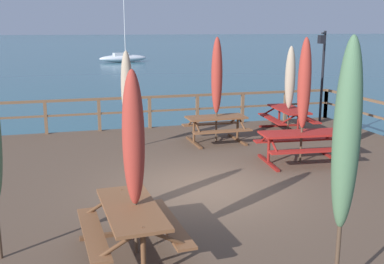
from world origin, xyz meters
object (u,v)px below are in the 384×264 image
Objects in this scene: picnic_table_back_right at (132,220)px; patio_umbrella_short_mid at (127,87)px; sailboat_distant at (123,58)px; picnic_table_front_left at (288,115)px; patio_umbrella_short_back at (133,140)px; picnic_table_mid_right at (216,124)px; patio_umbrella_tall_back_right at (347,137)px; patio_umbrella_short_front at (290,78)px; lamp_post_hooked at (322,63)px; picnic_table_front_right at (303,140)px; patio_umbrella_tall_front at (304,84)px; patio_umbrella_tall_back_left at (217,76)px.

patio_umbrella_short_mid is at bearing 82.48° from picnic_table_back_right.
picnic_table_back_right is at bearing -97.21° from sailboat_distant.
patio_umbrella_short_back is at bearing -131.11° from picnic_table_front_left.
picnic_table_mid_right is at bearing 1.35° from patio_umbrella_short_mid.
patio_umbrella_tall_back_right is at bearing -36.51° from picnic_table_back_right.
patio_umbrella_short_front is 0.86× the size of lamp_post_hooked.
lamp_post_hooked is at bearing 54.90° from picnic_table_front_right.
patio_umbrella_tall_back_right is (2.31, -1.71, 1.49)m from picnic_table_back_right.
picnic_table_front_left is at bearing 66.39° from patio_umbrella_tall_back_right.
picnic_table_front_left is at bearing 48.89° from patio_umbrella_short_back.
sailboat_distant is at bearing 82.79° from picnic_table_back_right.
picnic_table_mid_right is (3.42, 6.30, -0.00)m from picnic_table_back_right.
sailboat_distant is at bearing 85.47° from patio_umbrella_tall_back_right.
patio_umbrella_tall_front is at bearing -125.54° from lamp_post_hooked.
lamp_post_hooked is (5.56, 9.75, 0.06)m from patio_umbrella_tall_back_right.
patio_umbrella_tall_back_right is 53.61m from sailboat_distant.
patio_umbrella_short_front is at bearing -90.59° from sailboat_distant.
picnic_table_back_right is 0.60× the size of patio_umbrella_tall_back_right.
sailboat_distant is (6.47, 51.62, -2.06)m from patio_umbrella_short_back.
lamp_post_hooked is at bearing 60.32° from patio_umbrella_tall_back_right.
patio_umbrella_short_front is at bearing -148.20° from lamp_post_hooked.
picnic_table_front_right is 1.09× the size of picnic_table_front_left.
picnic_table_back_right is 0.71× the size of patio_umbrella_short_mid.
patio_umbrella_short_mid is at bearing 147.68° from patio_umbrella_tall_front.
patio_umbrella_tall_back_left is (0.02, 0.03, 1.39)m from picnic_table_mid_right.
patio_umbrella_tall_front is at bearing 37.81° from patio_umbrella_short_back.
patio_umbrella_short_front is (1.29, 3.21, -0.21)m from patio_umbrella_tall_front.
lamp_post_hooked is at bearing 45.64° from patio_umbrella_short_back.
picnic_table_front_left is at bearing 14.50° from picnic_table_mid_right.
patio_umbrella_tall_back_left reaches higher than picnic_table_back_right.
patio_umbrella_short_mid is at bearing -178.65° from picnic_table_mid_right.
patio_umbrella_tall_front is at bearing 167.33° from picnic_table_front_right.
picnic_table_mid_right is (-2.70, -0.70, -0.01)m from picnic_table_front_left.
picnic_table_mid_right is at bearing 118.73° from picnic_table_front_right.
patio_umbrella_short_front is (6.08, 6.93, 1.19)m from picnic_table_back_right.
lamp_post_hooked is at bearing 21.15° from patio_umbrella_tall_back_left.
picnic_table_front_right is 0.74× the size of patio_umbrella_tall_back_left.
patio_umbrella_short_mid is 45.85m from sailboat_distant.
patio_umbrella_tall_back_left is at bearing 61.62° from picnic_table_mid_right.
patio_umbrella_tall_front reaches higher than picnic_table_mid_right.
patio_umbrella_tall_front is (1.37, -2.57, 1.41)m from picnic_table_mid_right.
patio_umbrella_tall_back_left is 8.11m from patio_umbrella_tall_back_right.
patio_umbrella_tall_front is at bearing 65.52° from patio_umbrella_tall_back_right.
patio_umbrella_tall_front reaches higher than patio_umbrella_tall_back_left.
picnic_table_front_left is 1.18× the size of picnic_table_mid_right.
picnic_table_mid_right is 2.99m from patio_umbrella_short_front.
patio_umbrella_short_front is at bearing 68.74° from picnic_table_front_right.
patio_umbrella_tall_back_left is 2.62m from patio_umbrella_short_mid.
patio_umbrella_short_back is 0.36× the size of sailboat_distant.
picnic_table_back_right is 11.36m from lamp_post_hooked.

